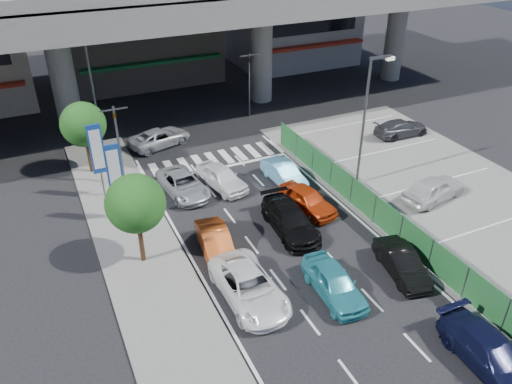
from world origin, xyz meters
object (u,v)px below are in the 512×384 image
parked_sedan_dgrey (401,128)px  taxi_orange_left (216,243)px  taxi_orange_right (307,200)px  traffic_cone (340,185)px  parked_sedan_white (434,188)px  hatch_black_mid_right (402,263)px  signboard_near (115,173)px  sedan_black_mid (290,220)px  signboard_far (97,151)px  taxi_teal_mid (334,282)px  kei_truck_front_right (284,174)px  tree_near (136,204)px  wagon_silver_front_left (183,184)px  street_lamp_right (367,112)px  street_lamp_left (94,83)px  traffic_light_left (116,127)px  minivan_navy_back (491,354)px  tree_far (83,125)px  sedan_white_front_mid (222,177)px  crossing_wagon_silver (160,138)px

parked_sedan_dgrey → taxi_orange_left: bearing=114.1°
taxi_orange_right → traffic_cone: bearing=8.4°
parked_sedan_white → taxi_orange_right: bearing=61.9°
hatch_black_mid_right → taxi_orange_left: bearing=156.7°
signboard_near → sedan_black_mid: size_ratio=0.99×
hatch_black_mid_right → signboard_far: bearing=142.8°
taxi_teal_mid → traffic_cone: taxi_teal_mid is taller
hatch_black_mid_right → taxi_orange_right: size_ratio=0.96×
taxi_orange_left → kei_truck_front_right: size_ratio=1.02×
hatch_black_mid_right → kei_truck_front_right: (-0.97, 10.12, 0.02)m
tree_near → parked_sedan_dgrey: size_ratio=1.13×
signboard_near → taxi_orange_right: size_ratio=1.19×
sedan_black_mid → wagon_silver_front_left: sedan_black_mid is taller
street_lamp_right → street_lamp_left: same height
signboard_near → traffic_cone: (12.80, -2.22, -2.67)m
sedan_black_mid → taxi_orange_right: bearing=40.7°
parked_sedan_white → parked_sedan_dgrey: size_ratio=1.02×
taxi_teal_mid → sedan_black_mid: same height
hatch_black_mid_right → wagon_silver_front_left: hatch_black_mid_right is taller
traffic_light_left → sedan_black_mid: size_ratio=1.09×
minivan_navy_back → kei_truck_front_right: size_ratio=1.18×
parked_sedan_white → signboard_near: bearing=61.1°
taxi_teal_mid → parked_sedan_white: bearing=27.5°
taxi_teal_mid → hatch_black_mid_right: taxi_teal_mid is taller
taxi_teal_mid → kei_truck_front_right: (2.72, 10.00, -0.05)m
sedan_black_mid → street_lamp_left: bearing=119.4°
street_lamp_right → tree_far: (-14.97, 8.50, -1.38)m
tree_near → kei_truck_front_right: size_ratio=1.23×
street_lamp_left → parked_sedan_dgrey: bearing=-19.9°
signboard_far → wagon_silver_front_left: bearing=-18.9°
street_lamp_right → sedan_black_mid: size_ratio=1.68×
traffic_light_left → minivan_navy_back: size_ratio=1.13×
signboard_near → parked_sedan_dgrey: (21.30, 2.60, -2.39)m
hatch_black_mid_right → wagon_silver_front_left: (-7.11, 11.54, -0.01)m
tree_far → taxi_teal_mid: size_ratio=1.19×
signboard_far → sedan_white_front_mid: size_ratio=1.16×
sedan_white_front_mid → crossing_wagon_silver: 7.65m
taxi_teal_mid → traffic_cone: bearing=57.9°
tree_near → taxi_teal_mid: 9.73m
signboard_far → taxi_teal_mid: (7.83, -12.92, -2.37)m
hatch_black_mid_right → wagon_silver_front_left: size_ratio=0.85×
signboard_near → traffic_light_left: bearing=76.0°
taxi_orange_right → crossing_wagon_silver: taxi_orange_right is taller
signboard_far → minivan_navy_back: 21.97m
minivan_navy_back → crossing_wagon_silver: bearing=105.4°
traffic_light_left → traffic_cone: traffic_light_left is taller
signboard_far → crossing_wagon_silver: signboard_far is taller
tree_near → traffic_cone: 13.07m
traffic_light_left → tree_far: 3.02m
taxi_orange_left → sedan_black_mid: sedan_black_mid is taller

